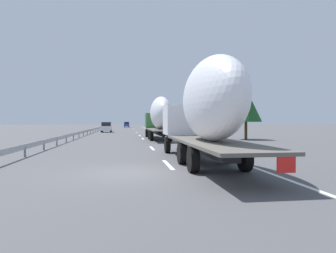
# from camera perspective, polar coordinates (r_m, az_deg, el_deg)

# --- Properties ---
(ground_plane) EXTENTS (260.00, 260.00, 0.00)m
(ground_plane) POSITION_cam_1_polar(r_m,az_deg,el_deg) (52.23, -7.81, -1.25)
(ground_plane) COLOR #4C4C4F
(lane_stripe_0) EXTENTS (3.20, 0.20, 0.01)m
(lane_stripe_0) POSITION_cam_1_polar(r_m,az_deg,el_deg) (14.48, 0.00, -7.22)
(lane_stripe_0) COLOR white
(lane_stripe_0) RESTS_ON ground_plane
(lane_stripe_1) EXTENTS (3.20, 0.20, 0.01)m
(lane_stripe_1) POSITION_cam_1_polar(r_m,az_deg,el_deg) (23.12, -3.04, -4.12)
(lane_stripe_1) COLOR white
(lane_stripe_1) RESTS_ON ground_plane
(lane_stripe_2) EXTENTS (3.20, 0.20, 0.01)m
(lane_stripe_2) POSITION_cam_1_polar(r_m,az_deg,el_deg) (35.57, -4.80, -2.31)
(lane_stripe_2) COLOR white
(lane_stripe_2) RESTS_ON ground_plane
(lane_stripe_3) EXTENTS (3.20, 0.20, 0.01)m
(lane_stripe_3) POSITION_cam_1_polar(r_m,az_deg,el_deg) (43.15, -5.37, -1.72)
(lane_stripe_3) COLOR white
(lane_stripe_3) RESTS_ON ground_plane
(lane_stripe_4) EXTENTS (3.20, 0.20, 0.01)m
(lane_stripe_4) POSITION_cam_1_polar(r_m,az_deg,el_deg) (55.01, -5.94, -1.13)
(lane_stripe_4) COLOR white
(lane_stripe_4) RESTS_ON ground_plane
(lane_stripe_5) EXTENTS (3.20, 0.20, 0.01)m
(lane_stripe_5) POSITION_cam_1_polar(r_m,az_deg,el_deg) (56.66, -6.00, -1.06)
(lane_stripe_5) COLOR white
(lane_stripe_5) RESTS_ON ground_plane
(lane_stripe_6) EXTENTS (3.20, 0.20, 0.01)m
(lane_stripe_6) POSITION_cam_1_polar(r_m,az_deg,el_deg) (79.54, -6.59, -0.46)
(lane_stripe_6) COLOR white
(lane_stripe_6) RESTS_ON ground_plane
(edge_line_right) EXTENTS (110.00, 0.20, 0.01)m
(edge_line_right) POSITION_cam_1_polar(r_m,az_deg,el_deg) (57.51, -2.34, -1.03)
(edge_line_right) COLOR white
(edge_line_right) RESTS_ON ground_plane
(truck_lead) EXTENTS (13.92, 2.55, 4.74)m
(truck_lead) POSITION_cam_1_polar(r_m,az_deg,el_deg) (34.03, -1.62, 1.99)
(truck_lead) COLOR #387038
(truck_lead) RESTS_ON ground_plane
(truck_trailing) EXTENTS (14.25, 2.55, 4.92)m
(truck_trailing) POSITION_cam_1_polar(r_m,az_deg,el_deg) (14.65, 7.03, 3.49)
(truck_trailing) COLOR silver
(truck_trailing) RESTS_ON ground_plane
(car_white_van) EXTENTS (4.05, 1.89, 1.88)m
(car_white_van) POSITION_cam_1_polar(r_m,az_deg,el_deg) (57.26, -11.59, -0.12)
(car_white_van) COLOR white
(car_white_van) RESTS_ON ground_plane
(car_blue_sedan) EXTENTS (4.50, 1.75, 1.80)m
(car_blue_sedan) POSITION_cam_1_polar(r_m,az_deg,el_deg) (99.82, -7.85, 0.37)
(car_blue_sedan) COLOR #28479E
(car_blue_sedan) RESTS_ON ground_plane
(road_sign) EXTENTS (0.10, 0.90, 3.30)m
(road_sign) POSITION_cam_1_polar(r_m,az_deg,el_deg) (57.85, -1.18, 1.24)
(road_sign) COLOR gray
(road_sign) RESTS_ON ground_plane
(tree_0) EXTENTS (2.93, 2.93, 5.59)m
(tree_0) POSITION_cam_1_polar(r_m,az_deg,el_deg) (64.58, 3.07, 2.30)
(tree_0) COLOR #472D19
(tree_0) RESTS_ON ground_plane
(tree_1) EXTENTS (3.64, 3.64, 5.07)m
(tree_1) POSITION_cam_1_polar(r_m,az_deg,el_deg) (95.58, -1.81, 1.67)
(tree_1) COLOR #472D19
(tree_1) RESTS_ON ground_plane
(tree_2) EXTENTS (3.53, 3.53, 5.78)m
(tree_2) POSITION_cam_1_polar(r_m,az_deg,el_deg) (35.32, 14.56, 3.92)
(tree_2) COLOR #472D19
(tree_2) RESTS_ON ground_plane
(guardrail_median) EXTENTS (94.00, 0.10, 0.76)m
(guardrail_median) POSITION_cam_1_polar(r_m,az_deg,el_deg) (55.52, -14.02, -0.54)
(guardrail_median) COLOR #9EA0A5
(guardrail_median) RESTS_ON ground_plane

